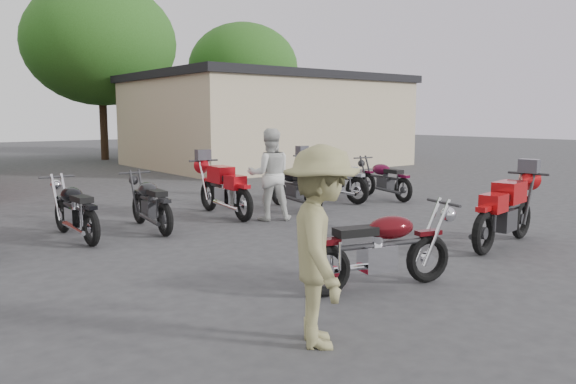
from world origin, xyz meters
TOP-DOWN VIEW (x-y plane):
  - ground at (0.00, 0.00)m, footprint 90.00×90.00m
  - stucco_building at (8.50, 15.00)m, footprint 10.00×8.00m
  - tree_2 at (4.00, 22.00)m, footprint 7.04×7.04m
  - tree_3 at (12.00, 22.00)m, footprint 6.08×6.08m
  - vintage_motorcycle at (-0.63, -0.20)m, footprint 2.06×1.12m
  - sportbike at (2.63, 0.16)m, footprint 2.24×1.09m
  - helmet at (-0.98, 0.28)m, footprint 0.28×0.28m
  - person_light at (0.99, 4.34)m, footprint 1.11×1.03m
  - person_tan at (-2.30, -0.99)m, footprint 1.22×1.36m
  - row_bike_2 at (-2.67, 4.94)m, footprint 0.69×1.95m
  - row_bike_3 at (-1.31, 4.91)m, footprint 0.79×1.96m
  - row_bike_4 at (0.50, 5.30)m, footprint 0.86×2.19m
  - row_bike_5 at (2.21, 5.10)m, footprint 0.79×1.98m
  - row_bike_6 at (3.68, 5.48)m, footprint 0.98×2.19m
  - row_bike_7 at (5.01, 4.96)m, footprint 0.89×1.99m

SIDE VIEW (x-z plane):
  - ground at x=0.00m, z-range 0.00..0.00m
  - helmet at x=-0.98m, z-range 0.00..0.24m
  - row_bike_3 at x=-1.31m, z-range 0.00..1.11m
  - row_bike_7 at x=5.01m, z-range 0.00..1.11m
  - row_bike_5 at x=2.21m, z-range 0.00..1.12m
  - row_bike_2 at x=-2.67m, z-range 0.00..1.12m
  - vintage_motorcycle at x=-0.63m, z-range 0.00..1.14m
  - row_bike_6 at x=3.68m, z-range 0.00..1.23m
  - sportbike at x=2.63m, z-range 0.00..1.24m
  - row_bike_4 at x=0.50m, z-range 0.00..1.24m
  - person_tan at x=-2.30m, z-range 0.00..1.83m
  - person_light at x=0.99m, z-range 0.00..1.84m
  - stucco_building at x=8.50m, z-range 0.00..3.50m
  - tree_3 at x=12.00m, z-range 0.00..7.60m
  - tree_2 at x=4.00m, z-range 0.00..8.80m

